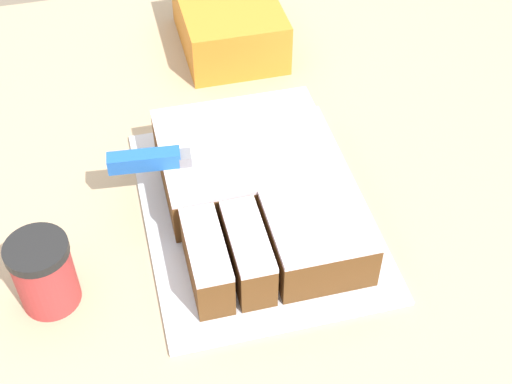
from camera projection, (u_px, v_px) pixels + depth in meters
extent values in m
cube|color=tan|center=(235.00, 347.00, 1.34)|extent=(1.40, 1.10, 0.90)
cube|color=silver|center=(256.00, 212.00, 0.97)|extent=(0.30, 0.39, 0.01)
cube|color=brown|center=(245.00, 162.00, 0.98)|extent=(0.23, 0.19, 0.06)
cube|color=white|center=(245.00, 143.00, 0.96)|extent=(0.23, 0.19, 0.01)
cube|color=brown|center=(317.00, 239.00, 0.89)|extent=(0.12, 0.13, 0.06)
cube|color=white|center=(319.00, 220.00, 0.86)|extent=(0.12, 0.13, 0.01)
cube|color=brown|center=(207.00, 263.00, 0.86)|extent=(0.04, 0.12, 0.06)
cube|color=white|center=(206.00, 244.00, 0.84)|extent=(0.04, 0.12, 0.01)
cube|color=brown|center=(248.00, 255.00, 0.87)|extent=(0.04, 0.12, 0.06)
cube|color=white|center=(248.00, 236.00, 0.84)|extent=(0.04, 0.12, 0.01)
cube|color=silver|center=(247.00, 155.00, 0.93)|extent=(0.17, 0.04, 0.00)
cube|color=slate|center=(185.00, 158.00, 0.92)|extent=(0.02, 0.02, 0.02)
cube|color=#1E59B2|center=(144.00, 160.00, 0.91)|extent=(0.09, 0.03, 0.02)
cylinder|color=#B23333|center=(45.00, 276.00, 0.84)|extent=(0.07, 0.07, 0.09)
cylinder|color=black|center=(36.00, 250.00, 0.80)|extent=(0.07, 0.07, 0.01)
cube|color=orange|center=(229.00, 24.00, 1.22)|extent=(0.16, 0.22, 0.09)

